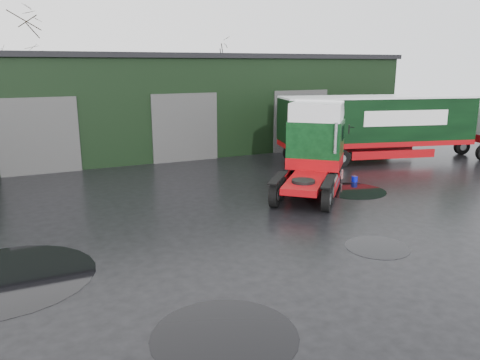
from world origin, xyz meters
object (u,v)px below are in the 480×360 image
Objects in this scene: warehouse at (157,101)px; wash_bucket at (354,179)px; lorry_right at (377,129)px; tree_back_b at (210,85)px; hero_tractor at (310,151)px; tree_back_a at (26,76)px.

wash_bucket is (5.86, -14.49, -3.02)m from warehouse.
warehouse is 2.18× the size of lorry_right.
lorry_right is 1.98× the size of tree_back_b.
hero_tractor is 21.58× the size of wash_bucket.
tree_back_b is at bearing 51.34° from warehouse.
hero_tractor is 3.97m from wash_bucket.
wash_bucket is (-4.27, -3.49, -1.81)m from lorry_right.
warehouse is 4.32× the size of tree_back_b.
warehouse is 3.41× the size of tree_back_a.
lorry_right is (7.62, 4.50, -0.04)m from hero_tractor.
warehouse is 15.74m from hero_tractor.
tree_back_a is at bearing 154.52° from hero_tractor.
wash_bucket is at bearing 58.87° from hero_tractor.
tree_back_b is at bearing 0.00° from tree_back_a.
tree_back_a is 16.03m from tree_back_b.
tree_back_a is (-13.86, 24.49, 4.61)m from wash_bucket.
warehouse reaches higher than hero_tractor.
hero_tractor is 27.71m from tree_back_a.
warehouse reaches higher than wash_bucket.
tree_back_a is at bearing 128.66° from warehouse.
hero_tractor is at bearing -163.26° from wash_bucket.
lorry_right is at bearing 39.29° from wash_bucket.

